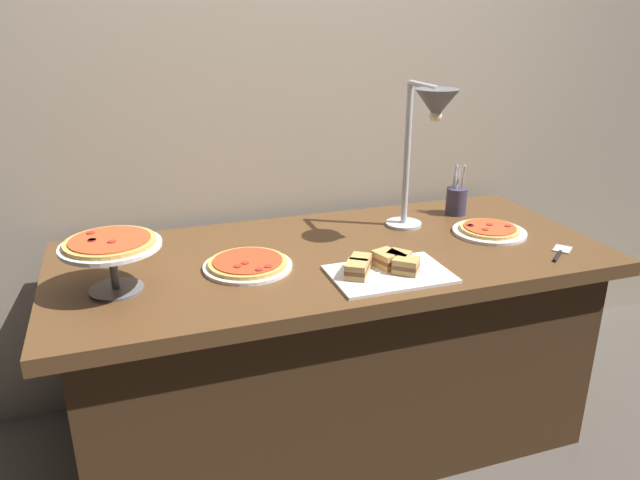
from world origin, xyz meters
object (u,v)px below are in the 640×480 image
(heat_lamp, at_px, (430,121))
(pizza_plate_front, at_px, (248,264))
(sandwich_platter, at_px, (386,268))
(pizza_plate_center, at_px, (489,230))
(pizza_plate_raised_stand, at_px, (111,249))
(sauce_cup_near, at_px, (146,239))
(serving_spatula, at_px, (560,252))
(utensil_holder, at_px, (456,200))

(heat_lamp, height_order, pizza_plate_front, heat_lamp)
(sandwich_platter, bearing_deg, pizza_plate_front, 154.70)
(pizza_plate_front, relative_size, sandwich_platter, 0.78)
(pizza_plate_front, bearing_deg, pizza_plate_center, 1.66)
(pizza_plate_raised_stand, xyz_separation_m, sauce_cup_near, (0.11, 0.36, -0.11))
(pizza_plate_center, distance_m, sandwich_platter, 0.57)
(pizza_plate_front, distance_m, serving_spatula, 1.08)
(utensil_holder, bearing_deg, pizza_plate_raised_stand, -166.90)
(sandwich_platter, relative_size, sauce_cup_near, 5.32)
(heat_lamp, bearing_deg, sauce_cup_near, 164.70)
(pizza_plate_center, distance_m, serving_spatula, 0.28)
(sandwich_platter, bearing_deg, pizza_plate_center, 22.40)
(pizza_plate_center, xyz_separation_m, sauce_cup_near, (-1.23, 0.30, 0.01))
(pizza_plate_center, height_order, sandwich_platter, sandwich_platter)
(pizza_plate_raised_stand, distance_m, sauce_cup_near, 0.40)
(pizza_plate_front, distance_m, pizza_plate_center, 0.93)
(pizza_plate_front, distance_m, sauce_cup_near, 0.44)
(sandwich_platter, distance_m, utensil_holder, 0.71)
(sauce_cup_near, xyz_separation_m, utensil_holder, (1.23, -0.05, 0.04))
(pizza_plate_raised_stand, height_order, sauce_cup_near, pizza_plate_raised_stand)
(sauce_cup_near, bearing_deg, pizza_plate_center, -13.60)
(heat_lamp, bearing_deg, pizza_plate_center, -7.21)
(sandwich_platter, bearing_deg, utensil_holder, 41.31)
(pizza_plate_front, distance_m, pizza_plate_raised_stand, 0.43)
(pizza_plate_front, distance_m, sandwich_platter, 0.45)
(sauce_cup_near, height_order, serving_spatula, sauce_cup_near)
(pizza_plate_front, height_order, sandwich_platter, sandwich_platter)
(serving_spatula, bearing_deg, pizza_plate_front, 168.03)
(heat_lamp, distance_m, sauce_cup_near, 1.08)
(utensil_holder, bearing_deg, heat_lamp, -141.14)
(utensil_holder, bearing_deg, sauce_cup_near, 177.65)
(sandwich_platter, bearing_deg, heat_lamp, 43.60)
(heat_lamp, xyz_separation_m, pizza_plate_front, (-0.67, -0.06, -0.42))
(pizza_plate_raised_stand, xyz_separation_m, serving_spatula, (1.46, -0.18, -0.13))
(heat_lamp, bearing_deg, utensil_holder, 38.86)
(pizza_plate_center, height_order, pizza_plate_raised_stand, pizza_plate_raised_stand)
(utensil_holder, bearing_deg, pizza_plate_center, -90.16)
(pizza_plate_front, bearing_deg, sandwich_platter, -25.30)
(sandwich_platter, bearing_deg, sauce_cup_near, 143.71)
(pizza_plate_center, height_order, serving_spatula, pizza_plate_center)
(pizza_plate_raised_stand, bearing_deg, heat_lamp, 5.24)
(heat_lamp, xyz_separation_m, pizza_plate_raised_stand, (-1.08, -0.10, -0.30))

